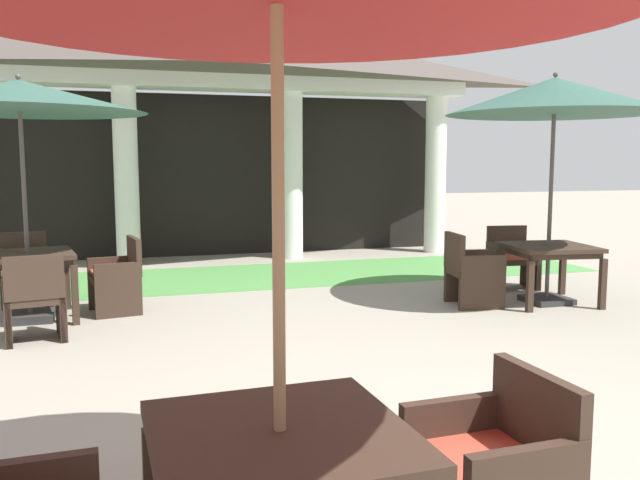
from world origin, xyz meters
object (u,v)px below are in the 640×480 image
object	(u,v)px
patio_chair_far_back_north	(25,270)
patio_table_far_back	(28,262)
patio_umbrella_far_back	(19,98)
patio_chair_far_back_east	(118,278)
patio_umbrella_near_foreground	(555,97)
patio_chair_mid_left_east	(494,477)
patio_table_near_foreground	(548,253)
patio_chair_far_back_south	(34,300)
patio_chair_near_foreground_west	(471,272)
patio_table_mid_left	(280,455)
patio_chair_near_foreground_north	(512,260)

from	to	relation	value
patio_chair_far_back_north	patio_table_far_back	bearing A→B (deg)	90.00
patio_umbrella_far_back	patio_chair_far_back_east	distance (m)	2.20
patio_umbrella_near_foreground	patio_umbrella_far_back	distance (m)	6.04
patio_table_far_back	patio_chair_mid_left_east	bearing A→B (deg)	-65.56
patio_table_near_foreground	patio_chair_far_back_south	distance (m)	5.83
patio_chair_near_foreground_west	patio_chair_far_back_south	world-z (taller)	patio_chair_near_foreground_west
patio_chair_mid_left_east	patio_umbrella_far_back	world-z (taller)	patio_umbrella_far_back
patio_chair_mid_left_east	patio_umbrella_near_foreground	bearing A→B (deg)	-39.86
patio_chair_far_back_north	patio_table_mid_left	bearing A→B (deg)	95.23
patio_umbrella_near_foreground	patio_chair_far_back_north	bearing A→B (deg)	163.95
patio_table_near_foreground	patio_chair_near_foreground_north	size ratio (longest dim) A/B	1.31
patio_chair_near_foreground_north	patio_chair_far_back_south	bearing A→B (deg)	17.74
patio_umbrella_far_back	patio_chair_far_back_east	world-z (taller)	patio_umbrella_far_back
patio_chair_far_back_east	patio_chair_far_back_south	distance (m)	1.32
patio_umbrella_near_foreground	patio_chair_mid_left_east	distance (m)	6.11
patio_chair_near_foreground_north	patio_table_near_foreground	bearing A→B (deg)	90.00
patio_chair_far_back_south	patio_table_mid_left	bearing A→B (deg)	-82.70
patio_table_near_foreground	patio_chair_near_foreground_west	bearing A→B (deg)	172.23
patio_chair_mid_left_east	patio_table_far_back	distance (m)	5.92
patio_chair_mid_left_east	patio_chair_far_back_south	bearing A→B (deg)	25.26
patio_table_far_back	patio_chair_far_back_south	distance (m)	0.96
patio_chair_mid_left_east	patio_table_far_back	xyz separation A→B (m)	(-2.45, 5.38, 0.24)
patio_umbrella_near_foreground	patio_chair_far_back_east	xyz separation A→B (m)	(-5.06, 1.00, -2.09)
patio_chair_near_foreground_west	patio_chair_mid_left_east	world-z (taller)	patio_chair_near_foreground_west
patio_chair_near_foreground_north	patio_umbrella_far_back	bearing A→B (deg)	8.98
patio_chair_near_foreground_north	patio_umbrella_far_back	size ratio (longest dim) A/B	0.32
patio_chair_near_foreground_north	patio_chair_mid_left_east	bearing A→B (deg)	64.12
patio_chair_far_back_south	patio_chair_mid_left_east	bearing A→B (deg)	-72.36
patio_umbrella_near_foreground	patio_table_mid_left	xyz separation A→B (m)	(-4.47, -4.56, -1.84)
patio_chair_far_back_north	patio_umbrella_near_foreground	bearing A→B (deg)	154.41
patio_umbrella_far_back	patio_chair_mid_left_east	bearing A→B (deg)	-65.56
patio_umbrella_far_back	patio_chair_far_back_south	bearing A→B (deg)	-80.46
patio_table_mid_left	patio_table_near_foreground	bearing A→B (deg)	45.62
patio_chair_mid_left_east	patio_chair_far_back_south	size ratio (longest dim) A/B	0.98
patio_chair_mid_left_east	patio_chair_far_back_north	distance (m)	6.81
patio_chair_mid_left_east	patio_chair_far_back_north	size ratio (longest dim) A/B	0.97
patio_table_far_back	patio_chair_far_back_north	world-z (taller)	patio_chair_far_back_north
patio_umbrella_far_back	patio_chair_far_back_north	distance (m)	2.18
patio_umbrella_near_foreground	patio_table_mid_left	world-z (taller)	patio_umbrella_near_foreground
patio_table_mid_left	patio_umbrella_near_foreground	bearing A→B (deg)	45.62
patio_chair_near_foreground_west	patio_chair_far_back_north	bearing A→B (deg)	-99.79
patio_umbrella_near_foreground	patio_chair_far_back_east	distance (m)	5.56
patio_chair_mid_left_east	patio_table_mid_left	bearing A→B (deg)	90.00
patio_chair_mid_left_east	patio_chair_far_back_east	distance (m)	5.74
patio_chair_near_foreground_west	patio_chair_far_back_north	distance (m)	5.41
patio_umbrella_far_back	patio_chair_far_back_north	bearing A→B (deg)	99.54
patio_chair_near_foreground_north	patio_chair_far_back_north	world-z (taller)	patio_chair_far_back_north
patio_table_near_foreground	patio_umbrella_far_back	size ratio (longest dim) A/B	0.42
patio_chair_far_back_east	patio_chair_far_back_south	bearing A→B (deg)	134.86
patio_table_mid_left	patio_table_far_back	size ratio (longest dim) A/B	0.92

